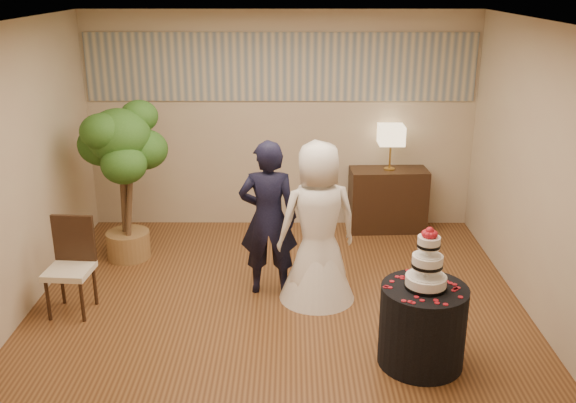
{
  "coord_description": "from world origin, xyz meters",
  "views": [
    {
      "loc": [
        0.13,
        -5.65,
        3.19
      ],
      "look_at": [
        0.1,
        0.4,
        1.05
      ],
      "focal_mm": 40.0,
      "sensor_mm": 36.0,
      "label": 1
    }
  ],
  "objects_px": {
    "groom": "(268,218)",
    "cake_table": "(422,326)",
    "side_chair": "(69,268)",
    "table_lamp": "(390,148)",
    "ficus_tree": "(123,182)",
    "bride": "(318,223)",
    "wedding_cake": "(428,258)",
    "console": "(388,200)"
  },
  "relations": [
    {
      "from": "cake_table",
      "to": "ficus_tree",
      "type": "height_order",
      "value": "ficus_tree"
    },
    {
      "from": "cake_table",
      "to": "wedding_cake",
      "type": "bearing_deg",
      "value": 0.0
    },
    {
      "from": "cake_table",
      "to": "side_chair",
      "type": "xyz_separation_m",
      "value": [
        -3.3,
        0.87,
        0.12
      ]
    },
    {
      "from": "groom",
      "to": "console",
      "type": "bearing_deg",
      "value": -129.77
    },
    {
      "from": "ficus_tree",
      "to": "side_chair",
      "type": "xyz_separation_m",
      "value": [
        -0.24,
        -1.32,
        -0.47
      ]
    },
    {
      "from": "groom",
      "to": "ficus_tree",
      "type": "distance_m",
      "value": 1.9
    },
    {
      "from": "console",
      "to": "ficus_tree",
      "type": "distance_m",
      "value": 3.37
    },
    {
      "from": "groom",
      "to": "table_lamp",
      "type": "xyz_separation_m",
      "value": [
        1.5,
        1.76,
        0.29
      ]
    },
    {
      "from": "table_lamp",
      "to": "ficus_tree",
      "type": "height_order",
      "value": "ficus_tree"
    },
    {
      "from": "cake_table",
      "to": "console",
      "type": "height_order",
      "value": "console"
    },
    {
      "from": "bride",
      "to": "console",
      "type": "relative_size",
      "value": 1.7
    },
    {
      "from": "console",
      "to": "cake_table",
      "type": "bearing_deg",
      "value": -95.4
    },
    {
      "from": "wedding_cake",
      "to": "side_chair",
      "type": "xyz_separation_m",
      "value": [
        -3.3,
        0.87,
        -0.51
      ]
    },
    {
      "from": "wedding_cake",
      "to": "table_lamp",
      "type": "height_order",
      "value": "table_lamp"
    },
    {
      "from": "ficus_tree",
      "to": "cake_table",
      "type": "bearing_deg",
      "value": -35.57
    },
    {
      "from": "groom",
      "to": "ficus_tree",
      "type": "relative_size",
      "value": 0.87
    },
    {
      "from": "cake_table",
      "to": "side_chair",
      "type": "height_order",
      "value": "side_chair"
    },
    {
      "from": "side_chair",
      "to": "bride",
      "type": "bearing_deg",
      "value": 11.72
    },
    {
      "from": "side_chair",
      "to": "console",
      "type": "bearing_deg",
      "value": 37.22
    },
    {
      "from": "console",
      "to": "groom",
      "type": "bearing_deg",
      "value": -133.17
    },
    {
      "from": "groom",
      "to": "cake_table",
      "type": "xyz_separation_m",
      "value": [
        1.36,
        -1.34,
        -0.47
      ]
    },
    {
      "from": "bride",
      "to": "wedding_cake",
      "type": "distance_m",
      "value": 1.47
    },
    {
      "from": "cake_table",
      "to": "ficus_tree",
      "type": "bearing_deg",
      "value": 144.43
    },
    {
      "from": "groom",
      "to": "cake_table",
      "type": "distance_m",
      "value": 1.96
    },
    {
      "from": "groom",
      "to": "table_lamp",
      "type": "distance_m",
      "value": 2.33
    },
    {
      "from": "table_lamp",
      "to": "side_chair",
      "type": "bearing_deg",
      "value": -147.02
    },
    {
      "from": "bride",
      "to": "side_chair",
      "type": "xyz_separation_m",
      "value": [
        -2.45,
        -0.32,
        -0.36
      ]
    },
    {
      "from": "wedding_cake",
      "to": "table_lamp",
      "type": "relative_size",
      "value": 0.94
    },
    {
      "from": "console",
      "to": "ficus_tree",
      "type": "xyz_separation_m",
      "value": [
        -3.2,
        -0.92,
        0.54
      ]
    },
    {
      "from": "cake_table",
      "to": "table_lamp",
      "type": "relative_size",
      "value": 1.27
    },
    {
      "from": "ficus_tree",
      "to": "bride",
      "type": "bearing_deg",
      "value": -24.33
    },
    {
      "from": "wedding_cake",
      "to": "ficus_tree",
      "type": "distance_m",
      "value": 3.76
    },
    {
      "from": "table_lamp",
      "to": "ficus_tree",
      "type": "xyz_separation_m",
      "value": [
        -3.2,
        -0.92,
        -0.17
      ]
    },
    {
      "from": "bride",
      "to": "table_lamp",
      "type": "xyz_separation_m",
      "value": [
        1.0,
        1.91,
        0.27
      ]
    },
    {
      "from": "console",
      "to": "bride",
      "type": "bearing_deg",
      "value": -120.27
    },
    {
      "from": "cake_table",
      "to": "side_chair",
      "type": "relative_size",
      "value": 0.76
    },
    {
      "from": "bride",
      "to": "table_lamp",
      "type": "bearing_deg",
      "value": -132.07
    },
    {
      "from": "groom",
      "to": "bride",
      "type": "relative_size",
      "value": 0.99
    },
    {
      "from": "cake_table",
      "to": "wedding_cake",
      "type": "distance_m",
      "value": 0.63
    },
    {
      "from": "console",
      "to": "table_lamp",
      "type": "bearing_deg",
      "value": 0.0
    },
    {
      "from": "groom",
      "to": "side_chair",
      "type": "xyz_separation_m",
      "value": [
        -1.94,
        -0.47,
        -0.35
      ]
    },
    {
      "from": "cake_table",
      "to": "ficus_tree",
      "type": "xyz_separation_m",
      "value": [
        -3.06,
        2.19,
        0.59
      ]
    }
  ]
}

